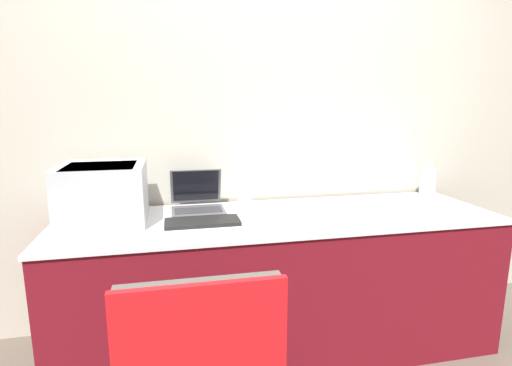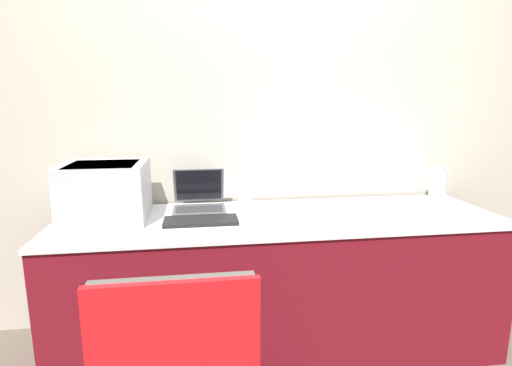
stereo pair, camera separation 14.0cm
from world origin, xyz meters
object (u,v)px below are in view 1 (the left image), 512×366
(laptop_left, at_px, (197,202))
(coffee_cup, at_px, (244,204))
(printer, at_px, (103,191))
(external_keyboard, at_px, (202,222))
(metal_pitcher, at_px, (428,181))

(laptop_left, height_order, coffee_cup, laptop_left)
(printer, height_order, external_keyboard, printer)
(printer, bearing_deg, coffee_cup, 1.48)
(laptop_left, xyz_separation_m, external_keyboard, (0.01, -0.26, -0.04))
(external_keyboard, relative_size, metal_pitcher, 1.72)
(laptop_left, distance_m, external_keyboard, 0.26)
(laptop_left, relative_size, coffee_cup, 3.26)
(laptop_left, distance_m, coffee_cup, 0.27)
(coffee_cup, xyz_separation_m, metal_pitcher, (1.26, 0.15, 0.05))
(coffee_cup, distance_m, metal_pitcher, 1.27)
(external_keyboard, relative_size, coffee_cup, 3.93)
(laptop_left, relative_size, external_keyboard, 0.83)
(external_keyboard, bearing_deg, printer, 163.98)
(laptop_left, bearing_deg, printer, -165.79)
(coffee_cup, bearing_deg, metal_pitcher, 6.91)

